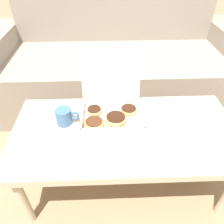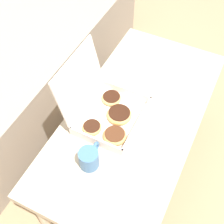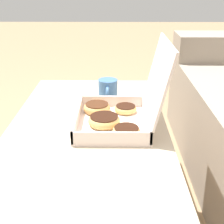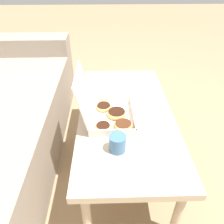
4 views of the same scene
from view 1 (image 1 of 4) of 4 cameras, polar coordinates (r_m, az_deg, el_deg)
name	(u,v)px [view 1 (image 1 of 4)]	position (r m, az deg, el deg)	size (l,w,h in m)	color
ground_plane	(121,164)	(1.53, 2.47, -13.43)	(12.00, 12.00, 0.00)	#937756
couch	(115,65)	(1.99, 0.92, 12.07)	(2.20, 0.89, 0.89)	gray
coffee_table	(125,136)	(1.15, 3.47, -6.29)	(1.15, 0.57, 0.44)	#C6B293
pastry_box	(110,109)	(1.16, -0.48, 0.84)	(0.32, 0.31, 0.30)	silver
coffee_mug	(64,116)	(1.15, -12.34, -1.14)	(0.12, 0.08, 0.09)	#3D6693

